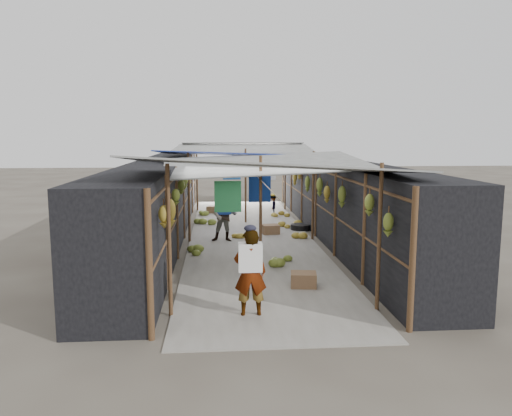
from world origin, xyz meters
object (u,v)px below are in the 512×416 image
object	(u,v)px
vendor_elderly	(250,273)
shopper_blue	(224,215)
black_basin	(300,227)
crate_near	(304,280)
vendor_seated	(273,205)

from	to	relation	value
vendor_elderly	shopper_blue	xyz separation A→B (m)	(-0.35, 6.02, 0.02)
black_basin	shopper_blue	xyz separation A→B (m)	(-2.49, -1.58, 0.68)
crate_near	black_basin	world-z (taller)	crate_near
black_basin	vendor_seated	xyz separation A→B (m)	(-0.55, 3.07, 0.30)
crate_near	shopper_blue	xyz separation A→B (m)	(-1.53, 4.51, 0.62)
black_basin	vendor_seated	size ratio (longest dim) A/B	0.81
crate_near	vendor_elderly	size ratio (longest dim) A/B	0.34
vendor_elderly	shopper_blue	distance (m)	6.03
shopper_blue	vendor_seated	size ratio (longest dim) A/B	1.99
black_basin	vendor_seated	bearing A→B (deg)	100.06
crate_near	vendor_seated	size ratio (longest dim) A/B	0.66
crate_near	vendor_elderly	distance (m)	2.00
black_basin	vendor_elderly	distance (m)	7.92
crate_near	shopper_blue	distance (m)	4.81
vendor_elderly	shopper_blue	world-z (taller)	shopper_blue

